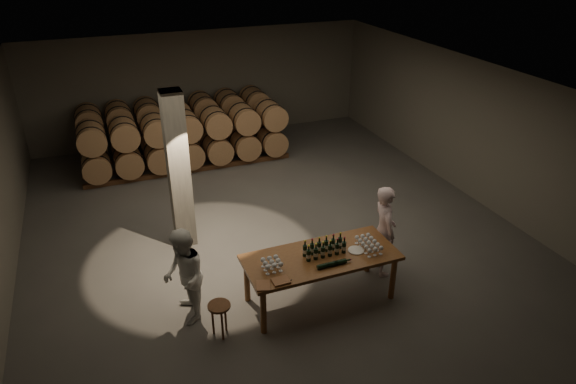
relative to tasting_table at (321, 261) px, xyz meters
name	(u,v)px	position (x,y,z in m)	size (l,w,h in m)	color
room	(179,171)	(-1.80, 2.70, 0.80)	(12.00, 12.00, 12.00)	#575451
tasting_table	(321,261)	(0.00, 0.00, 0.00)	(2.60, 1.10, 0.90)	brown
barrel_stack_back	(177,123)	(-0.96, 7.70, 0.03)	(5.48, 0.95, 1.57)	#51331B
barrel_stack_front	(187,139)	(-0.96, 6.30, 0.03)	(5.48, 0.95, 1.57)	#51331B
bottle_cluster	(325,249)	(0.07, 0.03, 0.21)	(0.73, 0.23, 0.31)	black
lying_bottles	(332,264)	(0.05, -0.32, 0.14)	(0.61, 0.08, 0.08)	black
glass_cluster_left	(272,262)	(-0.89, -0.04, 0.23)	(0.30, 0.30, 0.17)	silver
glass_cluster_right	(369,243)	(0.85, -0.10, 0.22)	(0.30, 0.52, 0.16)	silver
plate	(356,250)	(0.62, -0.08, 0.11)	(0.28, 0.28, 0.02)	white
notebook_near	(281,281)	(-0.88, -0.41, 0.12)	(0.27, 0.21, 0.03)	brown
notebook_corner	(263,286)	(-1.17, -0.42, 0.12)	(0.21, 0.26, 0.02)	brown
pen	(288,281)	(-0.77, -0.45, 0.11)	(0.01, 0.01, 0.14)	black
stool	(219,310)	(-1.83, -0.23, -0.31)	(0.36, 0.36, 0.60)	#51331B
person_man	(384,230)	(1.42, 0.34, 0.09)	(0.64, 0.42, 1.77)	silver
person_woman	(184,277)	(-2.23, 0.37, 0.03)	(0.81, 0.63, 1.66)	white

